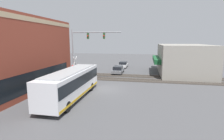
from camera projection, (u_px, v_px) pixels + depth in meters
name	position (u px, v px, depth m)	size (l,w,h in m)	color
ground_plane	(106.00, 89.00, 22.56)	(120.00, 120.00, 0.00)	#4C4C4F
shop_building	(182.00, 59.00, 32.79)	(13.86, 9.64, 5.45)	gray
city_bus	(72.00, 83.00, 18.72)	(10.84, 2.59, 3.12)	silver
traffic_signal_gantry	(85.00, 44.00, 26.80)	(0.42, 7.65, 7.84)	gray
crossing_signal	(75.00, 66.00, 27.04)	(1.41, 1.18, 3.81)	gray
rail_track_near	(114.00, 79.00, 28.36)	(2.60, 60.00, 0.15)	#332D28
rail_track_far	(117.00, 75.00, 31.45)	(2.60, 60.00, 0.15)	#332D28
parked_car_grey	(118.00, 70.00, 33.38)	(4.61, 1.82, 1.41)	slate
parked_car_white	(123.00, 65.00, 40.72)	(4.47, 1.82, 1.37)	silver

